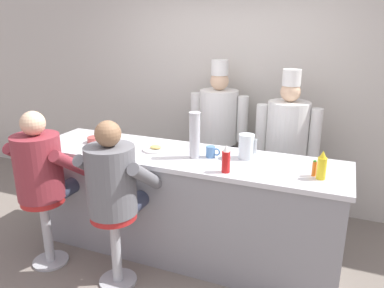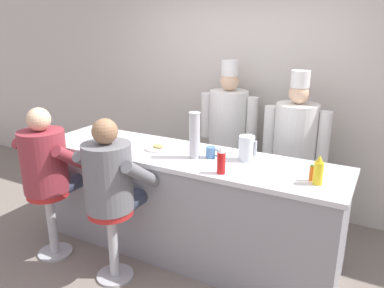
{
  "view_description": "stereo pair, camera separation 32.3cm",
  "coord_description": "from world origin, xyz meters",
  "px_view_note": "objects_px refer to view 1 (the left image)",
  "views": [
    {
      "loc": [
        1.29,
        -2.51,
        2.07
      ],
      "look_at": [
        0.11,
        0.34,
        1.1
      ],
      "focal_mm": 35.0,
      "sensor_mm": 36.0,
      "label": 1
    },
    {
      "loc": [
        1.58,
        -2.37,
        2.07
      ],
      "look_at": [
        0.11,
        0.34,
        1.1
      ],
      "focal_mm": 35.0,
      "sensor_mm": 36.0,
      "label": 2
    }
  ],
  "objects_px": {
    "water_pitcher_clear": "(246,146)",
    "cup_stack_steel": "(195,135)",
    "ketchup_bottle_red": "(226,160)",
    "coffee_mug_blue": "(211,152)",
    "hot_sauce_bottle_orange": "(314,169)",
    "cook_in_whites_far": "(286,144)",
    "mustard_bottle_yellow": "(322,166)",
    "diner_seated_grey": "(114,185)",
    "cereal_bowl": "(94,140)",
    "diner_seated_maroon": "(42,172)",
    "cook_in_whites_near": "(218,129)",
    "breakfast_plate": "(156,149)"
  },
  "relations": [
    {
      "from": "water_pitcher_clear",
      "to": "cup_stack_steel",
      "type": "distance_m",
      "value": 0.45
    },
    {
      "from": "ketchup_bottle_red",
      "to": "coffee_mug_blue",
      "type": "bearing_deg",
      "value": 127.93
    },
    {
      "from": "hot_sauce_bottle_orange",
      "to": "cook_in_whites_far",
      "type": "xyz_separation_m",
      "value": [
        -0.35,
        0.96,
        -0.12
      ]
    },
    {
      "from": "mustard_bottle_yellow",
      "to": "diner_seated_grey",
      "type": "distance_m",
      "value": 1.6
    },
    {
      "from": "cereal_bowl",
      "to": "cook_in_whites_far",
      "type": "distance_m",
      "value": 1.94
    },
    {
      "from": "cup_stack_steel",
      "to": "diner_seated_grey",
      "type": "height_order",
      "value": "diner_seated_grey"
    },
    {
      "from": "ketchup_bottle_red",
      "to": "cook_in_whites_far",
      "type": "bearing_deg",
      "value": 75.34
    },
    {
      "from": "hot_sauce_bottle_orange",
      "to": "diner_seated_grey",
      "type": "bearing_deg",
      "value": -159.99
    },
    {
      "from": "ketchup_bottle_red",
      "to": "cook_in_whites_far",
      "type": "xyz_separation_m",
      "value": [
        0.3,
        1.14,
        -0.16
      ]
    },
    {
      "from": "mustard_bottle_yellow",
      "to": "cereal_bowl",
      "type": "xyz_separation_m",
      "value": [
        -2.12,
        0.11,
        -0.07
      ]
    },
    {
      "from": "water_pitcher_clear",
      "to": "diner_seated_maroon",
      "type": "distance_m",
      "value": 1.77
    },
    {
      "from": "mustard_bottle_yellow",
      "to": "cook_in_whites_near",
      "type": "xyz_separation_m",
      "value": [
        -1.2,
        1.17,
        -0.14
      ]
    },
    {
      "from": "ketchup_bottle_red",
      "to": "mustard_bottle_yellow",
      "type": "xyz_separation_m",
      "value": [
        0.7,
        0.14,
        -0.0
      ]
    },
    {
      "from": "cereal_bowl",
      "to": "diner_seated_maroon",
      "type": "height_order",
      "value": "diner_seated_maroon"
    },
    {
      "from": "cereal_bowl",
      "to": "cook_in_whites_near",
      "type": "bearing_deg",
      "value": 48.69
    },
    {
      "from": "water_pitcher_clear",
      "to": "breakfast_plate",
      "type": "relative_size",
      "value": 0.88
    },
    {
      "from": "cereal_bowl",
      "to": "coffee_mug_blue",
      "type": "distance_m",
      "value": 1.2
    },
    {
      "from": "cup_stack_steel",
      "to": "cook_in_whites_near",
      "type": "distance_m",
      "value": 1.12
    },
    {
      "from": "ketchup_bottle_red",
      "to": "coffee_mug_blue",
      "type": "distance_m",
      "value": 0.37
    },
    {
      "from": "hot_sauce_bottle_orange",
      "to": "cook_in_whites_far",
      "type": "height_order",
      "value": "cook_in_whites_far"
    },
    {
      "from": "diner_seated_grey",
      "to": "cook_in_whites_far",
      "type": "bearing_deg",
      "value": 53.33
    },
    {
      "from": "ketchup_bottle_red",
      "to": "cook_in_whites_near",
      "type": "distance_m",
      "value": 1.41
    },
    {
      "from": "coffee_mug_blue",
      "to": "diner_seated_grey",
      "type": "relative_size",
      "value": 0.09
    },
    {
      "from": "cereal_bowl",
      "to": "cook_in_whites_near",
      "type": "xyz_separation_m",
      "value": [
        0.93,
        1.05,
        -0.06
      ]
    },
    {
      "from": "coffee_mug_blue",
      "to": "breakfast_plate",
      "type": "bearing_deg",
      "value": -178.19
    },
    {
      "from": "mustard_bottle_yellow",
      "to": "hot_sauce_bottle_orange",
      "type": "relative_size",
      "value": 1.77
    },
    {
      "from": "hot_sauce_bottle_orange",
      "to": "cook_in_whites_near",
      "type": "xyz_separation_m",
      "value": [
        -1.14,
        1.13,
        -0.09
      ]
    },
    {
      "from": "ketchup_bottle_red",
      "to": "cereal_bowl",
      "type": "xyz_separation_m",
      "value": [
        -1.42,
        0.25,
        -0.07
      ]
    },
    {
      "from": "breakfast_plate",
      "to": "cook_in_whites_near",
      "type": "bearing_deg",
      "value": 76.07
    },
    {
      "from": "breakfast_plate",
      "to": "cup_stack_steel",
      "type": "xyz_separation_m",
      "value": [
        0.4,
        -0.04,
        0.19
      ]
    },
    {
      "from": "hot_sauce_bottle_orange",
      "to": "breakfast_plate",
      "type": "bearing_deg",
      "value": 176.38
    },
    {
      "from": "cook_in_whites_near",
      "to": "cup_stack_steel",
      "type": "bearing_deg",
      "value": -82.39
    },
    {
      "from": "water_pitcher_clear",
      "to": "cup_stack_steel",
      "type": "relative_size",
      "value": 0.53
    },
    {
      "from": "cereal_bowl",
      "to": "diner_seated_maroon",
      "type": "xyz_separation_m",
      "value": [
        -0.11,
        -0.6,
        -0.13
      ]
    },
    {
      "from": "hot_sauce_bottle_orange",
      "to": "water_pitcher_clear",
      "type": "bearing_deg",
      "value": 161.47
    },
    {
      "from": "cup_stack_steel",
      "to": "cereal_bowl",
      "type": "bearing_deg",
      "value": 178.51
    },
    {
      "from": "mustard_bottle_yellow",
      "to": "cup_stack_steel",
      "type": "relative_size",
      "value": 0.55
    },
    {
      "from": "breakfast_plate",
      "to": "diner_seated_maroon",
      "type": "height_order",
      "value": "diner_seated_maroon"
    },
    {
      "from": "cereal_bowl",
      "to": "mustard_bottle_yellow",
      "type": "bearing_deg",
      "value": -2.99
    },
    {
      "from": "breakfast_plate",
      "to": "coffee_mug_blue",
      "type": "xyz_separation_m",
      "value": [
        0.53,
        0.02,
        0.04
      ]
    },
    {
      "from": "water_pitcher_clear",
      "to": "cook_in_whites_near",
      "type": "height_order",
      "value": "cook_in_whites_near"
    },
    {
      "from": "ketchup_bottle_red",
      "to": "coffee_mug_blue",
      "type": "relative_size",
      "value": 1.73
    },
    {
      "from": "breakfast_plate",
      "to": "cook_in_whites_near",
      "type": "distance_m",
      "value": 1.07
    },
    {
      "from": "diner_seated_maroon",
      "to": "coffee_mug_blue",
      "type": "bearing_deg",
      "value": 25.74
    },
    {
      "from": "cereal_bowl",
      "to": "cup_stack_steel",
      "type": "xyz_separation_m",
      "value": [
        1.07,
        -0.03,
        0.17
      ]
    },
    {
      "from": "cook_in_whites_far",
      "to": "water_pitcher_clear",
      "type": "bearing_deg",
      "value": -106.9
    },
    {
      "from": "breakfast_plate",
      "to": "cup_stack_steel",
      "type": "bearing_deg",
      "value": -6.32
    },
    {
      "from": "mustard_bottle_yellow",
      "to": "coffee_mug_blue",
      "type": "bearing_deg",
      "value": 171.1
    },
    {
      "from": "cup_stack_steel",
      "to": "coffee_mug_blue",
      "type": "bearing_deg",
      "value": 25.22
    },
    {
      "from": "ketchup_bottle_red",
      "to": "diner_seated_grey",
      "type": "distance_m",
      "value": 0.91
    }
  ]
}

